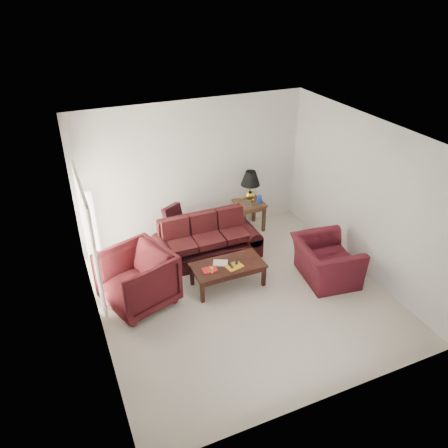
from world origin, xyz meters
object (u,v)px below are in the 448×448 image
end_table (249,215)px  coffee_table (228,275)px  sofa (207,240)px  floor_lamp (92,228)px  armchair_left (137,279)px  armchair_right (326,261)px

end_table → coffee_table: end_table is taller
sofa → floor_lamp: 2.30m
coffee_table → end_table: bearing=46.7°
armchair_left → armchair_right: bearing=59.8°
end_table → armchair_right: bearing=-77.8°
armchair_right → coffee_table: (-1.80, 0.52, -0.16)m
sofa → armchair_right: sofa is taller
armchair_left → armchair_right: (3.46, -0.68, -0.13)m
armchair_left → coffee_table: bearing=65.6°
sofa → end_table: 1.54m
armchair_left → armchair_right: 3.53m
armchair_left → floor_lamp: bearing=177.0°
end_table → coffee_table: bearing=-126.5°
armchair_left → end_table: bearing=99.4°
armchair_left → sofa: bearing=98.3°
armchair_right → coffee_table: bearing=81.9°
end_table → armchair_right: size_ratio=0.55×
sofa → coffee_table: bearing=-93.5°
end_table → armchair_right: 2.35m
armchair_left → coffee_table: (1.65, -0.15, -0.29)m
floor_lamp → coffee_table: 2.86m
armchair_right → armchair_left: bearing=87.1°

